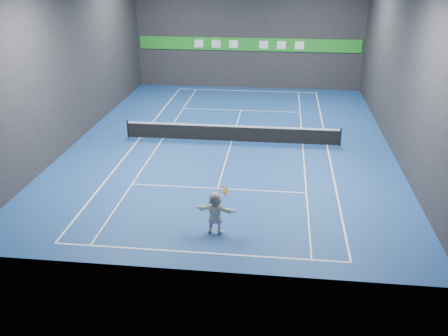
# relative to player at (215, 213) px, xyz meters

# --- Properties ---
(ground) EXTENTS (26.00, 26.00, 0.00)m
(ground) POSITION_rel_player_xyz_m (-0.43, 10.36, -0.87)
(ground) COLOR navy
(ground) RESTS_ON ground
(wall_back) EXTENTS (18.00, 0.10, 9.00)m
(wall_back) POSITION_rel_player_xyz_m (-0.43, 23.36, 3.63)
(wall_back) COLOR #252528
(wall_back) RESTS_ON ground
(wall_front) EXTENTS (18.00, 0.10, 9.00)m
(wall_front) POSITION_rel_player_xyz_m (-0.43, -2.64, 3.63)
(wall_front) COLOR #252528
(wall_front) RESTS_ON ground
(wall_left) EXTENTS (0.10, 26.00, 9.00)m
(wall_left) POSITION_rel_player_xyz_m (-9.43, 10.36, 3.63)
(wall_left) COLOR #252528
(wall_left) RESTS_ON ground
(wall_right) EXTENTS (0.10, 26.00, 9.00)m
(wall_right) POSITION_rel_player_xyz_m (8.57, 10.36, 3.63)
(wall_right) COLOR #252528
(wall_right) RESTS_ON ground
(baseline_near) EXTENTS (10.98, 0.08, 0.01)m
(baseline_near) POSITION_rel_player_xyz_m (-0.43, -1.53, -0.87)
(baseline_near) COLOR white
(baseline_near) RESTS_ON ground
(baseline_far) EXTENTS (10.98, 0.08, 0.01)m
(baseline_far) POSITION_rel_player_xyz_m (-0.43, 22.25, -0.87)
(baseline_far) COLOR white
(baseline_far) RESTS_ON ground
(sideline_doubles_left) EXTENTS (0.08, 23.78, 0.01)m
(sideline_doubles_left) POSITION_rel_player_xyz_m (-5.92, 10.36, -0.87)
(sideline_doubles_left) COLOR white
(sideline_doubles_left) RESTS_ON ground
(sideline_doubles_right) EXTENTS (0.08, 23.78, 0.01)m
(sideline_doubles_right) POSITION_rel_player_xyz_m (5.06, 10.36, -0.87)
(sideline_doubles_right) COLOR white
(sideline_doubles_right) RESTS_ON ground
(sideline_singles_left) EXTENTS (0.06, 23.78, 0.01)m
(sideline_singles_left) POSITION_rel_player_xyz_m (-4.54, 10.36, -0.87)
(sideline_singles_left) COLOR white
(sideline_singles_left) RESTS_ON ground
(sideline_singles_right) EXTENTS (0.06, 23.78, 0.01)m
(sideline_singles_right) POSITION_rel_player_xyz_m (3.68, 10.36, -0.87)
(sideline_singles_right) COLOR white
(sideline_singles_right) RESTS_ON ground
(service_line_near) EXTENTS (8.23, 0.06, 0.01)m
(service_line_near) POSITION_rel_player_xyz_m (-0.43, 3.96, -0.87)
(service_line_near) COLOR white
(service_line_near) RESTS_ON ground
(service_line_far) EXTENTS (8.23, 0.06, 0.01)m
(service_line_far) POSITION_rel_player_xyz_m (-0.43, 16.76, -0.87)
(service_line_far) COLOR white
(service_line_far) RESTS_ON ground
(center_service_line) EXTENTS (0.06, 12.80, 0.01)m
(center_service_line) POSITION_rel_player_xyz_m (-0.43, 10.36, -0.87)
(center_service_line) COLOR white
(center_service_line) RESTS_ON ground
(player) EXTENTS (1.66, 0.68, 1.74)m
(player) POSITION_rel_player_xyz_m (0.00, 0.00, 0.00)
(player) COLOR silver
(player) RESTS_ON ground
(tennis_ball) EXTENTS (0.07, 0.07, 0.07)m
(tennis_ball) POSITION_rel_player_xyz_m (-0.11, 0.01, 2.21)
(tennis_ball) COLOR yellow
(tennis_ball) RESTS_ON player
(tennis_net) EXTENTS (12.50, 0.10, 1.07)m
(tennis_net) POSITION_rel_player_xyz_m (-0.43, 10.36, -0.33)
(tennis_net) COLOR black
(tennis_net) RESTS_ON ground
(sponsor_banner) EXTENTS (17.64, 0.11, 1.00)m
(sponsor_banner) POSITION_rel_player_xyz_m (-0.43, 23.30, 2.63)
(sponsor_banner) COLOR #1F9124
(sponsor_banner) RESTS_ON wall_back
(tennis_racket) EXTENTS (0.48, 0.41, 0.71)m
(tennis_racket) POSITION_rel_player_xyz_m (0.31, 0.05, 0.89)
(tennis_racket) COLOR red
(tennis_racket) RESTS_ON player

